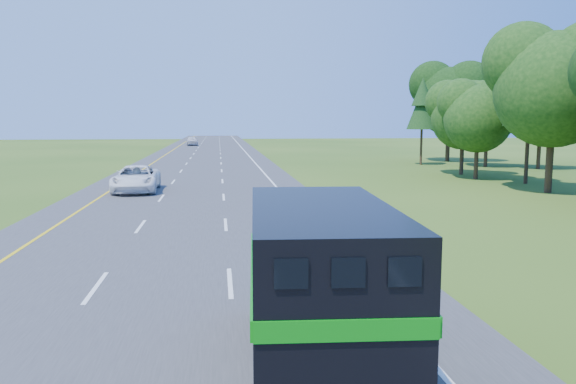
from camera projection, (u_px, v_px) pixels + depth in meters
name	position (u px, v px, depth m)	size (l,w,h in m)	color
road	(199.00, 178.00, 45.12)	(15.00, 260.00, 0.04)	#38383A
lane_markings	(199.00, 177.00, 45.11)	(11.15, 260.00, 0.01)	yellow
horse_truck	(317.00, 284.00, 9.81)	(2.66, 7.29, 3.17)	black
white_suv	(136.00, 179.00, 36.20)	(2.75, 5.97, 1.66)	white
far_car	(192.00, 141.00, 103.71)	(2.02, 5.03, 1.71)	silver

